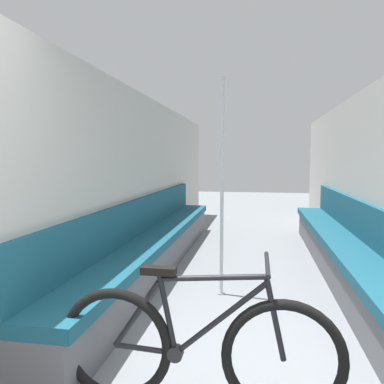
{
  "coord_description": "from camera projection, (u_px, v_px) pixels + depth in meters",
  "views": [
    {
      "loc": [
        0.13,
        -1.08,
        1.44
      ],
      "look_at": [
        -0.47,
        2.31,
        1.13
      ],
      "focal_mm": 35.0,
      "sensor_mm": 36.0,
      "label": 1
    }
  ],
  "objects": [
    {
      "name": "bench_seat_row_right",
      "position": [
        345.0,
        253.0,
        4.45
      ],
      "size": [
        0.48,
        5.55,
        0.94
      ],
      "color": "#5B5B60",
      "rests_on": "ground"
    },
    {
      "name": "bicycle",
      "position": [
        196.0,
        349.0,
        2.12
      ],
      "size": [
        1.65,
        0.46,
        0.89
      ],
      "rotation": [
        0.0,
        0.0,
        -0.31
      ],
      "color": "black",
      "rests_on": "ground"
    },
    {
      "name": "grab_pole_near",
      "position": [
        222.0,
        191.0,
        3.88
      ],
      "size": [
        0.08,
        0.08,
        2.26
      ],
      "color": "gray",
      "rests_on": "ground"
    },
    {
      "name": "wall_left",
      "position": [
        132.0,
        182.0,
        4.69
      ],
      "size": [
        0.1,
        10.0,
        2.28
      ],
      "primitive_type": "cube",
      "color": "beige",
      "rests_on": "ground"
    },
    {
      "name": "wall_right",
      "position": [
        375.0,
        185.0,
        4.19
      ],
      "size": [
        0.1,
        10.0,
        2.28
      ],
      "primitive_type": "cube",
      "color": "beige",
      "rests_on": "ground"
    },
    {
      "name": "bench_seat_row_left",
      "position": [
        156.0,
        245.0,
        4.85
      ],
      "size": [
        0.48,
        5.55,
        0.94
      ],
      "color": "#5B5B60",
      "rests_on": "ground"
    }
  ]
}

